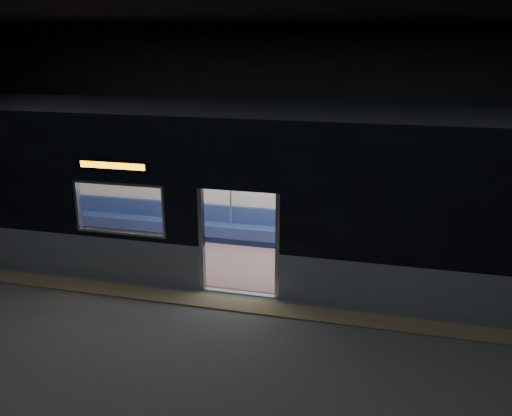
% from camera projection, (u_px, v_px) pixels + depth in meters
% --- Properties ---
extents(station_floor, '(24.00, 14.00, 0.01)m').
position_uv_depth(station_floor, '(223.00, 320.00, 9.42)').
color(station_floor, '#47494C').
rests_on(station_floor, ground).
extents(station_envelope, '(24.00, 14.00, 5.00)m').
position_uv_depth(station_envelope, '(219.00, 107.00, 8.34)').
color(station_envelope, black).
rests_on(station_envelope, station_floor).
extents(tactile_strip, '(22.80, 0.50, 0.03)m').
position_uv_depth(tactile_strip, '(232.00, 304.00, 9.93)').
color(tactile_strip, '#8C7F59').
rests_on(tactile_strip, station_floor).
extents(metro_car, '(18.00, 3.04, 3.35)m').
position_uv_depth(metro_car, '(259.00, 181.00, 11.23)').
color(metro_car, gray).
rests_on(metro_car, station_floor).
extents(passenger, '(0.47, 0.79, 1.49)m').
position_uv_depth(passenger, '(314.00, 216.00, 12.20)').
color(passenger, black).
rests_on(passenger, metro_car).
extents(handbag, '(0.35, 0.32, 0.15)m').
position_uv_depth(handbag, '(314.00, 226.00, 12.00)').
color(handbag, black).
rests_on(handbag, passenger).
extents(transit_map, '(1.03, 0.03, 0.67)m').
position_uv_depth(transit_map, '(462.00, 195.00, 11.56)').
color(transit_map, white).
rests_on(transit_map, metro_car).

